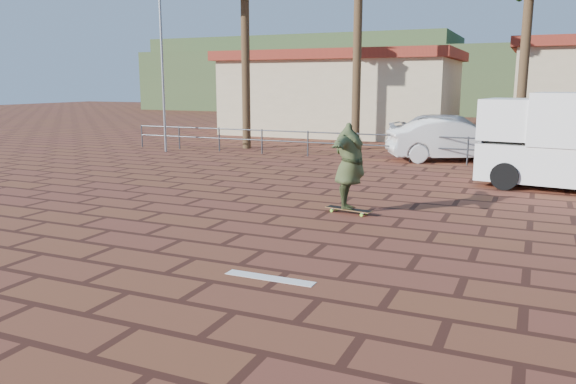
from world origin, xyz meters
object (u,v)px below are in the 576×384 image
object	(u,v)px
longboard	(349,209)
skateboarder	(350,166)
car_silver	(450,132)
car_white	(452,140)

from	to	relation	value
longboard	skateboarder	xyz separation A→B (m)	(0.00, 0.00, 0.97)
longboard	skateboarder	size ratio (longest dim) A/B	0.48
car_silver	car_white	distance (m)	2.41
car_white	skateboarder	bearing A→B (deg)	149.76
car_silver	car_white	world-z (taller)	car_silver
longboard	skateboarder	bearing A→B (deg)	0.00
longboard	car_silver	distance (m)	12.12
skateboarder	car_silver	bearing A→B (deg)	-9.83
longboard	car_white	bearing A→B (deg)	96.11
skateboarder	car_silver	xyz separation A→B (m)	(0.42, 12.09, -0.21)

